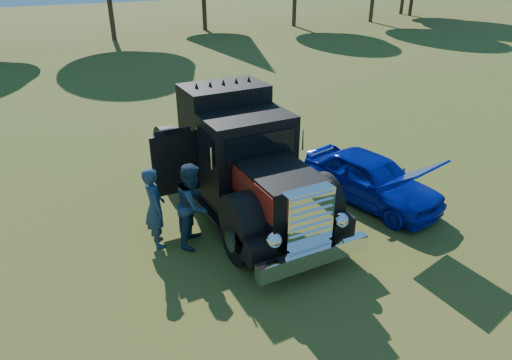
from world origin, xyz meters
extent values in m
plane|color=#3C5F1C|center=(0.00, 0.00, 0.00)|extent=(120.00, 120.00, 0.00)
cylinder|color=#2D2116|center=(4.00, 30.00, 2.07)|extent=(0.36, 0.36, 4.14)
cylinder|color=#2D2116|center=(12.00, 31.50, 2.25)|extent=(0.36, 0.36, 4.50)
cylinder|color=#2D2116|center=(20.00, 30.00, 1.80)|extent=(0.36, 0.36, 3.60)
cylinder|color=#2D2116|center=(28.00, 29.00, 1.98)|extent=(0.36, 0.36, 3.96)
cylinder|color=black|center=(0.40, 0.49, 0.55)|extent=(0.32, 1.10, 1.10)
cylinder|color=black|center=(2.50, 0.49, 0.55)|extent=(0.32, 1.10, 1.10)
cylinder|color=black|center=(0.40, 5.29, 0.55)|extent=(0.32, 1.10, 1.10)
cylinder|color=black|center=(2.50, 5.29, 0.55)|extent=(0.32, 1.10, 1.10)
cylinder|color=black|center=(0.73, 5.29, 0.55)|extent=(0.32, 1.10, 1.10)
cylinder|color=black|center=(2.17, 5.29, 0.55)|extent=(0.32, 1.10, 1.10)
cube|color=black|center=(1.45, 3.09, 0.62)|extent=(1.60, 6.40, 0.28)
cube|color=white|center=(1.45, -0.76, 0.55)|extent=(2.50, 0.22, 0.36)
cube|color=white|center=(1.45, -0.46, 1.25)|extent=(1.05, 0.30, 1.30)
cube|color=black|center=(1.45, 0.59, 1.30)|extent=(1.35, 1.80, 1.10)
cube|color=maroon|center=(0.76, 0.59, 1.50)|extent=(0.02, 1.80, 0.60)
cube|color=maroon|center=(2.14, 0.59, 1.50)|extent=(0.02, 1.80, 0.60)
cylinder|color=black|center=(0.50, 0.49, 0.95)|extent=(0.55, 1.24, 1.24)
cylinder|color=black|center=(2.40, 0.49, 0.95)|extent=(0.55, 1.24, 1.24)
sphere|color=white|center=(0.67, -0.53, 1.05)|extent=(0.32, 0.32, 0.32)
sphere|color=white|center=(2.23, -0.53, 1.05)|extent=(0.32, 0.32, 0.32)
cube|color=black|center=(1.45, 2.14, 1.55)|extent=(2.05, 1.30, 2.10)
cube|color=black|center=(1.45, 1.47, 2.05)|extent=(1.70, 0.05, 0.65)
cube|color=black|center=(1.45, 3.44, 1.75)|extent=(2.05, 1.30, 2.50)
cube|color=black|center=(1.45, 5.09, 0.95)|extent=(2.00, 2.00, 0.35)
cube|color=black|center=(-0.13, 2.79, 1.45)|extent=(1.10, 0.07, 1.50)
cube|color=maroon|center=(-0.13, 2.84, 1.30)|extent=(0.85, 0.02, 0.75)
imported|color=#063192|center=(4.60, 1.28, 0.65)|extent=(2.33, 4.07, 1.31)
cube|color=#063192|center=(4.24, -0.38, 1.55)|extent=(1.47, 1.19, 0.67)
imported|color=#22274F|center=(-0.92, 1.91, 0.94)|extent=(0.49, 0.71, 1.88)
imported|color=#1E3248|center=(-0.15, 1.61, 0.96)|extent=(1.15, 1.19, 1.93)
camera|label=1|loc=(-2.93, -6.75, 5.89)|focal=32.00mm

